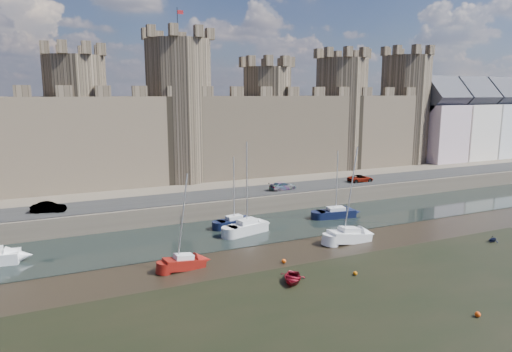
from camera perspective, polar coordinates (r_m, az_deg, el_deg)
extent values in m
plane|color=black|center=(36.64, 8.90, -17.56)|extent=(160.00, 160.00, 0.00)
cube|color=black|center=(56.62, -4.62, -7.17)|extent=(160.00, 12.00, 0.08)
cube|color=#4C443A|center=(90.13, -12.44, 0.02)|extent=(160.00, 60.00, 2.50)
cube|color=black|center=(65.15, -7.65, -2.60)|extent=(160.00, 7.00, 0.10)
cube|color=#42382B|center=(77.39, -10.80, 4.58)|extent=(100.00, 9.00, 14.00)
cylinder|color=#42382B|center=(75.11, -21.36, 6.18)|extent=(9.00, 9.00, 20.00)
cylinder|color=#42382B|center=(77.58, -9.46, 7.97)|extent=(11.00, 11.00, 23.00)
cylinder|color=black|center=(78.28, -9.78, 18.26)|extent=(0.10, 0.10, 5.00)
cube|color=maroon|center=(78.68, -9.45, 19.55)|extent=(1.00, 0.03, 0.60)
cylinder|color=#42382B|center=(83.28, 1.34, 6.89)|extent=(9.00, 9.00, 19.00)
cylinder|color=#42382B|center=(91.32, 10.51, 7.65)|extent=(10.00, 10.00, 21.00)
cylinder|color=#42382B|center=(101.29, 18.04, 7.86)|extent=(10.00, 10.00, 22.00)
cube|color=beige|center=(105.73, 21.84, 4.99)|extent=(8.50, 9.00, 12.00)
cube|color=#38383F|center=(105.39, 22.12, 9.10)|extent=(8.50, 9.05, 9.05)
cube|color=white|center=(112.39, 25.03, 5.04)|extent=(8.50, 9.00, 12.00)
cube|color=#38383F|center=(112.06, 25.33, 8.91)|extent=(8.50, 9.05, 9.05)
cube|color=white|center=(119.35, 27.87, 5.07)|extent=(8.50, 9.00, 12.00)
cube|color=#38383F|center=(119.04, 28.18, 8.71)|extent=(8.50, 9.05, 9.05)
imported|color=gray|center=(61.78, -24.51, -3.60)|extent=(4.26, 2.38, 1.33)
imported|color=gray|center=(69.26, 3.37, -1.25)|extent=(4.56, 2.33, 1.27)
imported|color=gray|center=(77.24, 12.92, -0.31)|extent=(4.41, 2.18, 1.20)
cube|color=black|center=(59.14, -2.75, -5.84)|extent=(4.74, 2.44, 0.99)
cube|color=silver|center=(58.95, -2.75, -5.17)|extent=(2.17, 1.53, 0.45)
cylinder|color=silver|center=(58.04, -2.78, -1.55)|extent=(0.14, 0.14, 8.07)
cube|color=silver|center=(56.29, -1.13, -6.55)|extent=(5.57, 3.29, 1.23)
cube|color=silver|center=(56.03, -1.13, -5.68)|extent=(2.61, 1.96, 0.56)
cylinder|color=silver|center=(54.91, -1.15, -0.92)|extent=(0.14, 0.14, 10.04)
cube|color=black|center=(64.22, 9.94, -4.66)|extent=(5.52, 2.78, 1.01)
cube|color=silver|center=(64.03, 9.96, -4.03)|extent=(2.53, 1.75, 0.46)
cylinder|color=silver|center=(63.18, 10.08, -0.61)|extent=(0.14, 0.14, 8.25)
cube|color=maroon|center=(46.15, -8.99, -10.79)|extent=(4.25, 2.09, 1.04)
cube|color=silver|center=(45.89, -9.02, -9.91)|extent=(1.94, 1.33, 0.47)
cylinder|color=silver|center=(44.66, -9.17, -5.08)|extent=(0.14, 0.14, 8.50)
cube|color=silver|center=(54.39, 11.56, -7.47)|extent=(5.16, 2.03, 1.21)
cube|color=silver|center=(54.13, 11.59, -6.59)|extent=(2.30, 1.41, 0.55)
cylinder|color=silver|center=(52.97, 11.77, -1.75)|extent=(0.14, 0.14, 9.90)
imported|color=maroon|center=(42.82, 4.59, -12.68)|extent=(3.74, 4.03, 0.68)
imported|color=black|center=(60.07, 27.50, -7.00)|extent=(1.43, 1.26, 0.71)
sphere|color=#D64509|center=(47.17, 3.49, -10.58)|extent=(0.45, 0.45, 0.45)
sphere|color=#D23C09|center=(40.58, 25.97, -15.29)|extent=(0.45, 0.45, 0.45)
sphere|color=#BB5D08|center=(45.21, 12.30, -11.80)|extent=(0.41, 0.41, 0.41)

